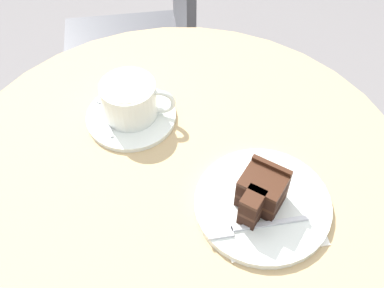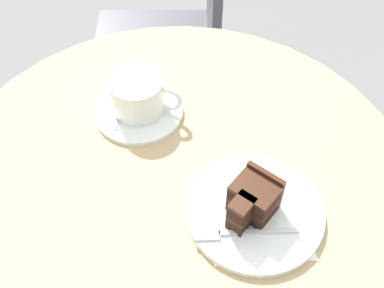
% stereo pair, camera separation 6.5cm
% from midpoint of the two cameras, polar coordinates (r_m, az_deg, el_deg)
% --- Properties ---
extents(cafe_table, '(0.80, 0.80, 0.75)m').
position_cam_midpoint_polar(cafe_table, '(0.90, 0.35, -8.30)').
color(cafe_table, tan).
rests_on(cafe_table, ground).
extents(saucer, '(0.16, 0.16, 0.01)m').
position_cam_midpoint_polar(saucer, '(0.89, -4.22, 3.83)').
color(saucer, silver).
rests_on(saucer, cafe_table).
extents(coffee_cup, '(0.13, 0.10, 0.07)m').
position_cam_midpoint_polar(coffee_cup, '(0.86, -4.24, 5.85)').
color(coffee_cup, silver).
rests_on(coffee_cup, saucer).
extents(teaspoon, '(0.05, 0.10, 0.00)m').
position_cam_midpoint_polar(teaspoon, '(0.90, -7.22, 4.78)').
color(teaspoon, silver).
rests_on(teaspoon, saucer).
extents(cake_plate, '(0.21, 0.21, 0.01)m').
position_cam_midpoint_polar(cake_plate, '(0.76, 9.90, -8.03)').
color(cake_plate, silver).
rests_on(cake_plate, cafe_table).
extents(cake_slice, '(0.08, 0.10, 0.07)m').
position_cam_midpoint_polar(cake_slice, '(0.73, 9.77, -6.60)').
color(cake_slice, black).
rests_on(cake_slice, cake_plate).
extents(fork, '(0.16, 0.06, 0.00)m').
position_cam_midpoint_polar(fork, '(0.73, 7.50, -10.53)').
color(fork, silver).
rests_on(fork, cake_plate).
extents(napkin, '(0.20, 0.19, 0.00)m').
position_cam_midpoint_polar(napkin, '(0.76, 9.89, -8.82)').
color(napkin, silver).
rests_on(napkin, cafe_table).
extents(cafe_chair, '(0.46, 0.46, 0.91)m').
position_cam_midpoint_polar(cafe_chair, '(1.45, 0.31, 13.97)').
color(cafe_chair, '#4C4C51').
rests_on(cafe_chair, ground).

